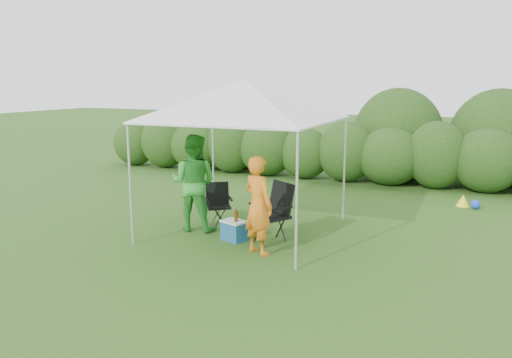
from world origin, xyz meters
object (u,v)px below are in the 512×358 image
at_px(cooler, 234,230).
at_px(canopy, 246,101).
at_px(man, 258,205).
at_px(chair_left, 218,201).
at_px(woman, 194,183).
at_px(chair_right, 275,208).

bearing_deg(cooler, canopy, 112.91).
xyz_separation_m(canopy, cooler, (0.03, -0.60, -2.28)).
relative_size(canopy, man, 1.89).
distance_m(canopy, cooler, 2.35).
distance_m(canopy, man, 2.08).
distance_m(chair_left, man, 1.99).
xyz_separation_m(man, cooler, (-0.67, 0.47, -0.63)).
height_order(canopy, woman, canopy).
relative_size(canopy, cooler, 5.99).
xyz_separation_m(woman, cooler, (0.99, -0.31, -0.74)).
distance_m(canopy, woman, 1.84).
height_order(canopy, chair_right, canopy).
xyz_separation_m(chair_left, man, (1.43, -1.33, 0.35)).
bearing_deg(man, canopy, -30.79).
xyz_separation_m(chair_right, chair_left, (-1.44, 0.58, -0.13)).
relative_size(woman, cooler, 3.55).
bearing_deg(chair_left, woman, -146.51).
relative_size(canopy, woman, 1.68).
relative_size(man, woman, 0.89).
relative_size(man, cooler, 3.16).
relative_size(chair_right, woman, 0.57).
relative_size(canopy, chair_left, 3.77).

